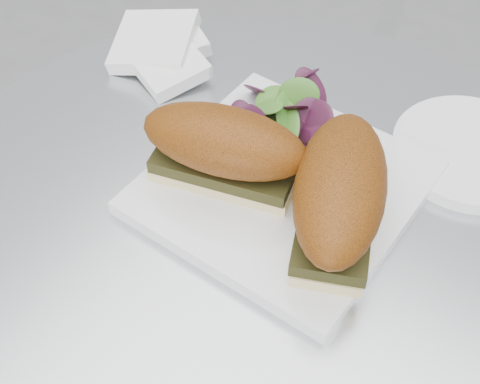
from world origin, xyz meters
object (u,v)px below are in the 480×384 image
Objects in this scene: plate at (283,187)px; saucer at (470,151)px; sandwich_right at (339,193)px; sandwich_left at (224,148)px.

plate is 0.20m from saucer.
sandwich_right is 1.22× the size of saucer.
sandwich_left is at bearing -134.25° from saucer.
sandwich_left reaches higher than saucer.
sandwich_left is 0.12m from sandwich_right.
sandwich_left is 0.89× the size of sandwich_right.
sandwich_right is at bearing -13.08° from plate.
sandwich_left is at bearing -149.72° from plate.
plate is at bearing 14.25° from sandwich_left.
plate is 1.38× the size of sandwich_left.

